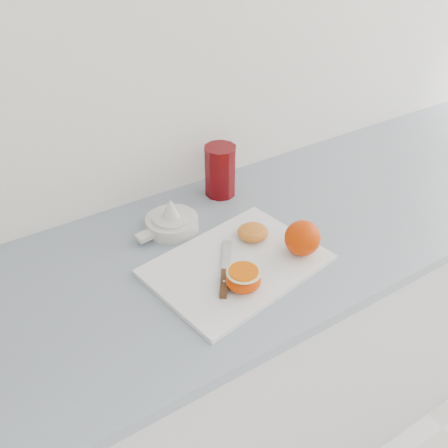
% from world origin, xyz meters
% --- Properties ---
extents(counter, '(2.56, 0.64, 0.89)m').
position_xyz_m(counter, '(-0.19, 1.70, 0.45)').
color(counter, silver).
rests_on(counter, ground).
extents(cutting_board, '(0.43, 0.33, 0.01)m').
position_xyz_m(cutting_board, '(-0.28, 1.62, 0.90)').
color(cutting_board, white).
rests_on(cutting_board, counter).
extents(whole_orange, '(0.08, 0.08, 0.08)m').
position_xyz_m(whole_orange, '(-0.13, 1.57, 0.94)').
color(whole_orange, '#EB4300').
rests_on(whole_orange, cutting_board).
extents(half_orange, '(0.08, 0.08, 0.05)m').
position_xyz_m(half_orange, '(-0.31, 1.54, 0.93)').
color(half_orange, '#EB4300').
rests_on(half_orange, cutting_board).
extents(squeezed_shell, '(0.08, 0.08, 0.03)m').
position_xyz_m(squeezed_shell, '(-0.19, 1.68, 0.92)').
color(squeezed_shell, orange).
rests_on(squeezed_shell, cutting_board).
extents(paring_knife, '(0.13, 0.17, 0.01)m').
position_xyz_m(paring_knife, '(-0.33, 1.58, 0.91)').
color(paring_knife, '#4F3017').
rests_on(paring_knife, cutting_board).
extents(citrus_juicer, '(0.17, 0.13, 0.09)m').
position_xyz_m(citrus_juicer, '(-0.33, 1.83, 0.91)').
color(citrus_juicer, white).
rests_on(citrus_juicer, counter).
extents(red_tumbler, '(0.09, 0.09, 0.15)m').
position_xyz_m(red_tumbler, '(-0.14, 1.91, 0.96)').
color(red_tumbler, '#5F0409').
rests_on(red_tumbler, counter).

